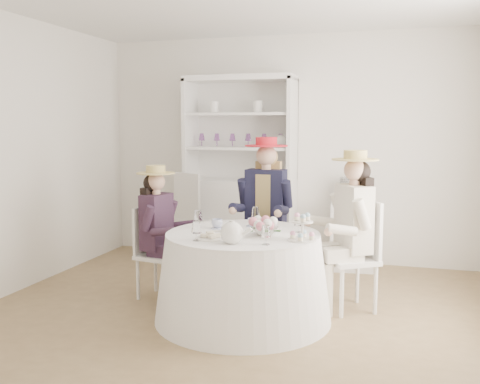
# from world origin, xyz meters

# --- Properties ---
(ground) EXTENTS (4.50, 4.50, 0.00)m
(ground) POSITION_xyz_m (0.00, 0.00, 0.00)
(ground) COLOR brown
(ground) RESTS_ON ground
(wall_back) EXTENTS (4.50, 0.00, 4.50)m
(wall_back) POSITION_xyz_m (0.00, 2.00, 1.35)
(wall_back) COLOR white
(wall_back) RESTS_ON ground
(wall_front) EXTENTS (4.50, 0.00, 4.50)m
(wall_front) POSITION_xyz_m (0.00, -2.00, 1.35)
(wall_front) COLOR white
(wall_front) RESTS_ON ground
(wall_left) EXTENTS (0.00, 4.50, 4.50)m
(wall_left) POSITION_xyz_m (-2.25, 0.00, 1.35)
(wall_left) COLOR white
(wall_left) RESTS_ON ground
(tea_table) EXTENTS (1.49, 1.49, 0.74)m
(tea_table) POSITION_xyz_m (0.11, -0.17, 0.37)
(tea_table) COLOR white
(tea_table) RESTS_ON ground
(hutch) EXTENTS (1.45, 0.87, 2.21)m
(hutch) POSITION_xyz_m (-0.49, 1.77, 0.79)
(hutch) COLOR silver
(hutch) RESTS_ON ground
(side_table) EXTENTS (0.53, 0.53, 0.75)m
(side_table) POSITION_xyz_m (0.84, 1.75, 0.38)
(side_table) COLOR silver
(side_table) RESTS_ON ground
(hatbox) EXTENTS (0.36, 0.36, 0.29)m
(hatbox) POSITION_xyz_m (0.84, 1.75, 0.90)
(hatbox) COLOR black
(hatbox) RESTS_ON side_table
(guest_left) EXTENTS (0.49, 0.47, 1.26)m
(guest_left) POSITION_xyz_m (-0.81, 0.14, 0.71)
(guest_left) COLOR silver
(guest_left) RESTS_ON ground
(guest_mid) EXTENTS (0.55, 0.57, 1.52)m
(guest_mid) POSITION_xyz_m (0.06, 0.80, 0.86)
(guest_mid) COLOR silver
(guest_mid) RESTS_ON ground
(guest_right) EXTENTS (0.61, 0.57, 1.42)m
(guest_right) POSITION_xyz_m (0.95, 0.31, 0.80)
(guest_right) COLOR silver
(guest_right) RESTS_ON ground
(spare_chair) EXTENTS (0.60, 0.60, 1.08)m
(spare_chair) POSITION_xyz_m (-0.98, 1.48, 0.58)
(spare_chair) COLOR silver
(spare_chair) RESTS_ON ground
(teacup_a) EXTENTS (0.10, 0.10, 0.08)m
(teacup_a) POSITION_xyz_m (-0.16, -0.06, 0.78)
(teacup_a) COLOR white
(teacup_a) RESTS_ON tea_table
(teacup_b) EXTENTS (0.08, 0.08, 0.07)m
(teacup_b) POSITION_xyz_m (0.10, 0.12, 0.77)
(teacup_b) COLOR white
(teacup_b) RESTS_ON tea_table
(teacup_c) EXTENTS (0.10, 0.10, 0.07)m
(teacup_c) POSITION_xyz_m (0.33, -0.03, 0.77)
(teacup_c) COLOR white
(teacup_c) RESTS_ON tea_table
(flower_bowl) EXTENTS (0.26, 0.26, 0.05)m
(flower_bowl) POSITION_xyz_m (0.31, -0.19, 0.77)
(flower_bowl) COLOR white
(flower_bowl) RESTS_ON tea_table
(flower_arrangement) EXTENTS (0.20, 0.20, 0.08)m
(flower_arrangement) POSITION_xyz_m (0.30, -0.26, 0.84)
(flower_arrangement) COLOR #CE677B
(flower_arrangement) RESTS_ON tea_table
(table_teapot) EXTENTS (0.25, 0.18, 0.19)m
(table_teapot) POSITION_xyz_m (0.14, -0.57, 0.82)
(table_teapot) COLOR white
(table_teapot) RESTS_ON tea_table
(sandwich_plate) EXTENTS (0.24, 0.24, 0.05)m
(sandwich_plate) POSITION_xyz_m (-0.07, -0.47, 0.76)
(sandwich_plate) COLOR white
(sandwich_plate) RESTS_ON tea_table
(cupcake_stand) EXTENTS (0.22, 0.22, 0.21)m
(cupcake_stand) POSITION_xyz_m (0.63, -0.32, 0.82)
(cupcake_stand) COLOR white
(cupcake_stand) RESTS_ON tea_table
(stemware_set) EXTENTS (0.97, 0.94, 0.15)m
(stemware_set) POSITION_xyz_m (0.11, -0.17, 0.82)
(stemware_set) COLOR white
(stemware_set) RESTS_ON tea_table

